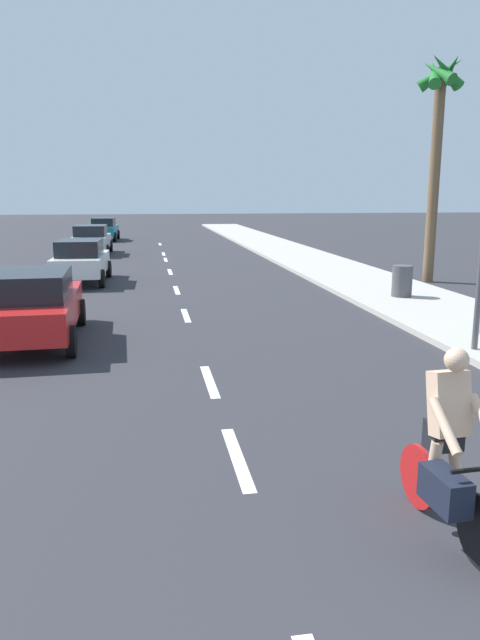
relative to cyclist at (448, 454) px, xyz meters
The scene contains 17 objects.
ground_plane 15.22m from the cyclist, 96.18° to the left, with size 160.00×160.00×0.00m, color #2D2D33.
sidewalk_strip 17.89m from the cyclist, 73.22° to the left, with size 3.60×80.00×0.14m, color #B2ADA3.
lane_stripe_2 2.70m from the cyclist, 129.57° to the left, with size 0.16×1.80×0.01m, color white.
lane_stripe_3 5.36m from the cyclist, 108.00° to the left, with size 0.16×1.80×0.01m, color white.
lane_stripe_4 10.92m from the cyclist, 98.65° to the left, with size 0.16×1.80×0.01m, color white.
lane_stripe_5 15.17m from the cyclist, 96.21° to the left, with size 0.16×1.80×0.01m, color white.
lane_stripe_6 19.99m from the cyclist, 94.70° to the left, with size 0.16×1.80×0.01m, color white.
lane_stripe_7 24.73m from the cyclist, 93.80° to the left, with size 0.16×1.80×0.01m, color white.
lane_stripe_8 27.64m from the cyclist, 93.40° to the left, with size 0.16×1.80×0.01m, color white.
lane_stripe_9 34.12m from the cyclist, 92.75° to the left, with size 0.16×1.80×0.01m, color white.
cyclist is the anchor object (origin of this frame).
parked_car_red 9.87m from the cyclist, 121.36° to the left, with size 2.16×4.49×1.57m.
parked_car_white 18.03m from the cyclist, 105.93° to the left, with size 1.97×4.06×1.57m.
parked_car_silver 28.37m from the cyclist, 101.03° to the left, with size 2.02×4.29×1.57m.
parked_car_teal 38.25m from the cyclist, 98.07° to the left, with size 1.99×4.01×1.57m.
palm_tree_far 17.99m from the cyclist, 63.88° to the left, with size 1.63×1.72×7.99m.
trash_bin_far 12.92m from the cyclist, 67.42° to the left, with size 0.60×0.60×0.94m, color #47474C.
Camera 1 is at (-1.04, 0.25, 3.16)m, focal length 33.11 mm.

